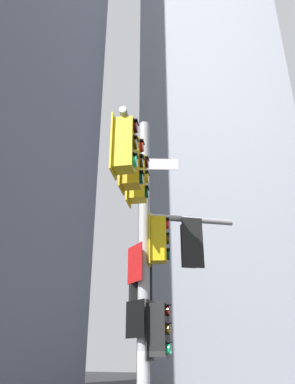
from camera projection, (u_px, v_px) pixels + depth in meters
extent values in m
cube|color=#9399A3|center=(226.00, 134.00, 35.49)|extent=(12.45, 12.45, 43.75)
cylinder|color=#B2B2B5|center=(144.00, 279.00, 7.89)|extent=(0.25, 0.25, 7.82)
cylinder|color=#B2B2B5|center=(135.00, 145.00, 7.79)|extent=(0.82, 2.45, 0.14)
cylinder|color=#B2B2B5|center=(189.00, 219.00, 8.67)|extent=(1.80, 1.38, 0.14)
cube|color=yellow|center=(129.00, 179.00, 7.91)|extent=(0.16, 0.47, 1.14)
cube|color=yellow|center=(138.00, 179.00, 7.89)|extent=(0.42, 0.42, 1.00)
cylinder|color=#360605|center=(147.00, 164.00, 8.00)|extent=(0.11, 0.21, 0.20)
cube|color=black|center=(147.00, 159.00, 8.05)|extent=(0.13, 0.23, 0.02)
cylinder|color=yellow|center=(147.00, 178.00, 7.86)|extent=(0.11, 0.21, 0.20)
cube|color=black|center=(147.00, 173.00, 7.91)|extent=(0.13, 0.23, 0.02)
cylinder|color=#06311C|center=(147.00, 193.00, 7.72)|extent=(0.11, 0.21, 0.20)
cube|color=black|center=(147.00, 188.00, 7.76)|extent=(0.13, 0.23, 0.02)
cube|color=gold|center=(122.00, 164.00, 7.29)|extent=(0.16, 0.47, 1.14)
cube|color=gold|center=(132.00, 163.00, 7.26)|extent=(0.42, 0.42, 1.00)
cylinder|color=red|center=(142.00, 147.00, 7.38)|extent=(0.11, 0.21, 0.20)
cube|color=black|center=(142.00, 142.00, 7.43)|extent=(0.13, 0.23, 0.02)
cylinder|color=#3C2C06|center=(142.00, 163.00, 7.24)|extent=(0.11, 0.21, 0.20)
cube|color=black|center=(142.00, 157.00, 7.28)|extent=(0.13, 0.23, 0.02)
cylinder|color=#06311C|center=(142.00, 179.00, 7.09)|extent=(0.11, 0.21, 0.20)
cube|color=black|center=(142.00, 173.00, 7.14)|extent=(0.13, 0.23, 0.02)
cube|color=yellow|center=(114.00, 146.00, 6.66)|extent=(0.16, 0.47, 1.14)
cube|color=yellow|center=(125.00, 145.00, 6.64)|extent=(0.42, 0.42, 1.00)
cylinder|color=#360605|center=(136.00, 128.00, 6.75)|extent=(0.11, 0.21, 0.20)
cube|color=black|center=(136.00, 122.00, 6.80)|extent=(0.13, 0.23, 0.02)
cylinder|color=#3C2C06|center=(136.00, 144.00, 6.61)|extent=(0.11, 0.21, 0.20)
cube|color=black|center=(136.00, 139.00, 6.66)|extent=(0.13, 0.23, 0.02)
cylinder|color=#19C672|center=(135.00, 162.00, 6.47)|extent=(0.11, 0.21, 0.20)
cube|color=black|center=(136.00, 156.00, 6.52)|extent=(0.13, 0.23, 0.02)
cube|color=black|center=(193.00, 242.00, 8.26)|extent=(0.40, 0.31, 1.14)
cube|color=black|center=(190.00, 244.00, 8.43)|extent=(0.48, 0.48, 1.00)
cylinder|color=#360605|center=(187.00, 232.00, 8.75)|extent=(0.20, 0.17, 0.20)
cube|color=black|center=(186.00, 228.00, 8.80)|extent=(0.22, 0.19, 0.02)
cylinder|color=yellow|center=(187.00, 247.00, 8.61)|extent=(0.20, 0.17, 0.20)
cube|color=black|center=(187.00, 242.00, 8.66)|extent=(0.22, 0.19, 0.02)
cylinder|color=#06311C|center=(188.00, 262.00, 8.46)|extent=(0.20, 0.17, 0.20)
cube|color=black|center=(188.00, 257.00, 8.52)|extent=(0.22, 0.19, 0.02)
cube|color=black|center=(150.00, 330.00, 7.43)|extent=(0.07, 0.48, 1.14)
cube|color=black|center=(159.00, 330.00, 7.38)|extent=(0.37, 0.37, 1.00)
cylinder|color=#360605|center=(168.00, 311.00, 7.46)|extent=(0.08, 0.20, 0.20)
cube|color=black|center=(168.00, 305.00, 7.51)|extent=(0.09, 0.23, 0.02)
cylinder|color=#3C2C06|center=(169.00, 329.00, 7.32)|extent=(0.08, 0.20, 0.20)
cube|color=black|center=(169.00, 323.00, 7.36)|extent=(0.09, 0.23, 0.02)
cylinder|color=#19C672|center=(169.00, 349.00, 7.18)|extent=(0.08, 0.20, 0.20)
cube|color=black|center=(169.00, 342.00, 7.22)|extent=(0.09, 0.23, 0.02)
cube|color=yellow|center=(150.00, 240.00, 8.23)|extent=(0.20, 0.46, 1.14)
cube|color=yellow|center=(159.00, 240.00, 8.22)|extent=(0.44, 0.44, 1.00)
cylinder|color=red|center=(167.00, 225.00, 8.35)|extent=(0.13, 0.21, 0.20)
cube|color=black|center=(167.00, 220.00, 8.40)|extent=(0.15, 0.23, 0.02)
cylinder|color=#3C2C06|center=(168.00, 240.00, 8.21)|extent=(0.13, 0.21, 0.20)
cube|color=black|center=(168.00, 234.00, 8.26)|extent=(0.15, 0.23, 0.02)
cylinder|color=#06311C|center=(168.00, 255.00, 8.07)|extent=(0.13, 0.21, 0.20)
cube|color=black|center=(168.00, 250.00, 8.11)|extent=(0.15, 0.23, 0.02)
cube|color=black|center=(142.00, 282.00, 7.98)|extent=(0.36, 0.36, 1.14)
cube|color=black|center=(139.00, 284.00, 8.15)|extent=(0.48, 0.48, 1.00)
cylinder|color=#360605|center=(136.00, 270.00, 8.46)|extent=(0.18, 0.18, 0.20)
cube|color=black|center=(136.00, 265.00, 8.51)|extent=(0.21, 0.21, 0.02)
cylinder|color=#3C2C06|center=(136.00, 285.00, 8.32)|extent=(0.18, 0.18, 0.20)
cube|color=black|center=(136.00, 280.00, 8.37)|extent=(0.21, 0.21, 0.02)
cylinder|color=#19C672|center=(136.00, 302.00, 8.17)|extent=(0.18, 0.18, 0.20)
cube|color=black|center=(136.00, 296.00, 8.23)|extent=(0.21, 0.21, 0.02)
cube|color=white|center=(145.00, 164.00, 8.62)|extent=(1.41, 0.70, 0.28)
cube|color=#19479E|center=(145.00, 164.00, 8.62)|extent=(1.37, 0.68, 0.24)
cube|color=red|center=(135.00, 263.00, 7.92)|extent=(0.52, 0.39, 0.80)
cube|color=white|center=(135.00, 263.00, 7.92)|extent=(0.49, 0.37, 0.76)
cube|color=black|center=(135.00, 319.00, 7.43)|extent=(0.54, 0.28, 0.72)
cube|color=white|center=(135.00, 319.00, 7.43)|extent=(0.51, 0.26, 0.68)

